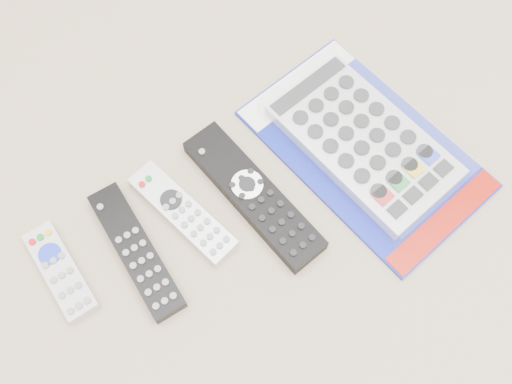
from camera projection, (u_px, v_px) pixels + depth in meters
remote_small_grey at (61, 272)px, 0.73m from camera, size 0.04×0.14×0.02m
remote_slim_black at (136, 251)px, 0.74m from camera, size 0.05×0.20×0.02m
remote_silver_dvd at (183, 213)px, 0.77m from camera, size 0.08×0.18×0.02m
remote_large_black at (254, 195)px, 0.77m from camera, size 0.08×0.24×0.03m
jumbo_remote_packaged at (364, 141)px, 0.80m from camera, size 0.24×0.36×0.04m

